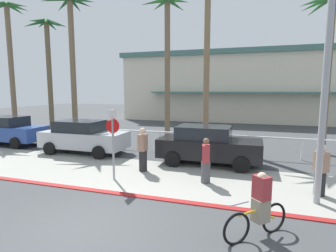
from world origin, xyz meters
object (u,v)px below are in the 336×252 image
stop_sign_bike_lane (113,134)px  cyclist_yellow_0 (259,207)px  palm_tree_3 (167,37)px  car_silver_1 (83,136)px  pedestrian_2 (206,163)px  palm_tree_1 (48,51)px  palm_tree_4 (207,22)px  car_black_2 (208,145)px  palm_tree_2 (71,35)px  car_blue_0 (8,130)px  pedestrian_0 (143,151)px  palm_tree_5 (330,31)px  pedestrian_1 (321,172)px  palm_tree_0 (9,37)px  streetlight_curb (330,50)px

stop_sign_bike_lane → cyclist_yellow_0: size_ratio=1.71×
stop_sign_bike_lane → palm_tree_3: 10.06m
car_silver_1 → pedestrian_2: car_silver_1 is taller
palm_tree_1 → car_silver_1: (6.64, -5.36, -5.31)m
stop_sign_bike_lane → palm_tree_4: palm_tree_4 is taller
palm_tree_4 → car_black_2: size_ratio=2.25×
car_silver_1 → car_black_2: size_ratio=1.00×
palm_tree_4 → cyclist_yellow_0: palm_tree_4 is taller
palm_tree_2 → car_blue_0: bearing=-124.3°
car_black_2 → pedestrian_0: pedestrian_0 is taller
stop_sign_bike_lane → pedestrian_2: 3.44m
palm_tree_5 → cyclist_yellow_0: palm_tree_5 is taller
palm_tree_1 → pedestrian_1: (16.98, -8.03, -5.44)m
car_black_2 → car_silver_1: bearing=178.7°
palm_tree_5 → car_blue_0: size_ratio=1.79×
palm_tree_3 → pedestrian_1: size_ratio=5.64×
palm_tree_1 → pedestrian_2: bearing=-30.7°
palm_tree_0 → cyclist_yellow_0: bearing=-29.4°
car_blue_0 → pedestrian_2: bearing=-14.2°
cyclist_yellow_0 → palm_tree_2: bearing=141.2°
pedestrian_0 → pedestrian_1: pedestrian_0 is taller
palm_tree_3 → pedestrian_2: palm_tree_3 is taller
car_black_2 → cyclist_yellow_0: 5.95m
pedestrian_1 → car_black_2: bearing=147.0°
palm_tree_3 → palm_tree_4: bearing=-12.6°
car_blue_0 → car_silver_1: (5.61, -0.54, 0.00)m
streetlight_curb → palm_tree_5: bearing=78.2°
car_blue_0 → car_black_2: (12.08, -0.69, 0.00)m
streetlight_curb → car_blue_0: bearing=165.3°
palm_tree_4 → palm_tree_5: palm_tree_4 is taller
pedestrian_2 → car_black_2: bearing=97.8°
palm_tree_4 → pedestrian_1: size_ratio=6.10×
palm_tree_5 → pedestrian_0: (-7.48, -5.64, -5.24)m
palm_tree_1 → pedestrian_0: bearing=-34.3°
palm_tree_5 → cyclist_yellow_0: size_ratio=5.25×
palm_tree_3 → palm_tree_2: bearing=-165.1°
palm_tree_2 → car_silver_1: bearing=-49.0°
palm_tree_0 → pedestrian_1: (19.36, -6.85, -6.36)m
streetlight_curb → cyclist_yellow_0: streetlight_curb is taller
streetlight_curb → palm_tree_1: size_ratio=0.88×
cyclist_yellow_0 → pedestrian_2: 3.56m
streetlight_curb → car_black_2: 6.08m
car_blue_0 → palm_tree_4: bearing=21.3°
palm_tree_2 → pedestrian_2: 13.48m
palm_tree_1 → car_black_2: 15.18m
palm_tree_0 → cyclist_yellow_0: palm_tree_0 is taller
palm_tree_4 → palm_tree_5: size_ratio=1.25×
car_blue_0 → pedestrian_1: car_blue_0 is taller
car_blue_0 → car_black_2: 12.10m
streetlight_curb → pedestrian_2: size_ratio=4.68×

